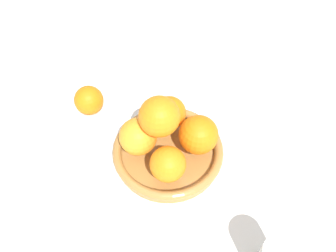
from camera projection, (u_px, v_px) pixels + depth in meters
name	position (u px, v px, depth m)	size (l,w,h in m)	color
ground_plane	(168.00, 155.00, 0.72)	(4.00, 4.00, 0.00)	silver
fruit_bowl	(168.00, 151.00, 0.71)	(0.24, 0.24, 0.03)	#A57238
orange_pile	(167.00, 132.00, 0.66)	(0.17, 0.17, 0.14)	orange
stray_orange	(89.00, 100.00, 0.78)	(0.07, 0.07, 0.07)	orange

